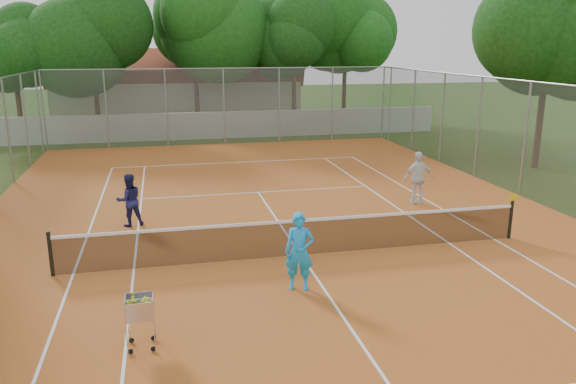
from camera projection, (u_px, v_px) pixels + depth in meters
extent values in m
plane|color=#203D10|center=(301.00, 256.00, 14.28)|extent=(120.00, 120.00, 0.00)
cube|color=#AE5B21|center=(301.00, 256.00, 14.28)|extent=(18.00, 34.00, 0.02)
cube|color=white|center=(301.00, 255.00, 14.27)|extent=(10.98, 23.78, 0.01)
cube|color=black|center=(301.00, 237.00, 14.15)|extent=(11.88, 0.10, 0.98)
cube|color=slate|center=(301.00, 180.00, 13.77)|extent=(18.00, 34.00, 4.00)
cube|color=silver|center=(221.00, 125.00, 32.01)|extent=(26.00, 0.30, 1.50)
cube|color=beige|center=(178.00, 87.00, 40.65)|extent=(16.40, 9.00, 4.40)
cube|color=#0D360D|center=(213.00, 48.00, 33.75)|extent=(29.00, 19.00, 10.00)
imported|color=#1C9FEF|center=(299.00, 252.00, 12.10)|extent=(0.73, 0.58, 1.73)
imported|color=navy|center=(129.00, 200.00, 16.42)|extent=(0.90, 0.78, 1.56)
imported|color=white|center=(418.00, 178.00, 18.68)|extent=(1.04, 0.45, 1.77)
cube|color=silver|center=(140.00, 321.00, 9.80)|extent=(0.54, 0.54, 1.05)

